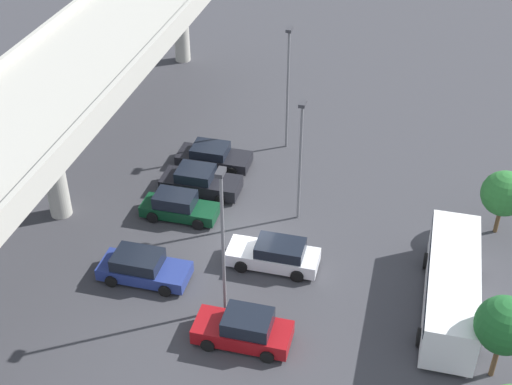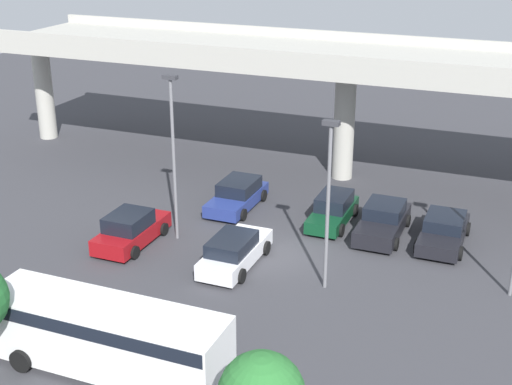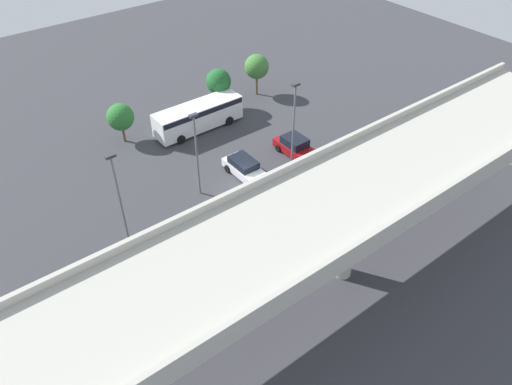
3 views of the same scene
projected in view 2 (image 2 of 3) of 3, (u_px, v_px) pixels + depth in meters
The scene contains 11 objects.
ground_plane at pixel (276, 255), 34.28m from camera, with size 94.50×94.50×0.00m, color #38383D.
highway_overpass at pixel (347, 66), 41.63m from camera, with size 45.35×7.78×8.30m.
parked_car_0 at pixel (131, 230), 35.17m from camera, with size 2.19×4.61×1.70m.
parked_car_1 at pixel (237, 195), 39.55m from camera, with size 2.23×4.73×1.54m.
parked_car_2 at pixel (235, 251), 33.04m from camera, with size 2.11×4.89×1.57m.
parked_car_3 at pixel (333, 210), 37.58m from camera, with size 1.97×4.48×1.57m.
parked_car_4 at pixel (383, 221), 36.25m from camera, with size 2.25×4.85×1.61m.
parked_car_5 at pixel (444, 231), 35.28m from camera, with size 2.26×4.74×1.45m.
shuttle_bus at pixel (105, 332), 25.24m from camera, with size 9.11×2.76×2.62m.
lamp_post_near_aisle at pixel (328, 193), 29.77m from camera, with size 0.70×0.35×7.61m.
lamp_post_mid_lot at pixel (173, 146), 34.28m from camera, with size 0.70×0.35×8.36m.
Camera 2 is at (10.65, -28.81, 15.57)m, focal length 50.00 mm.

